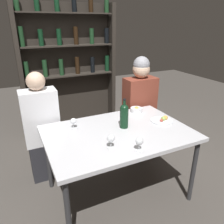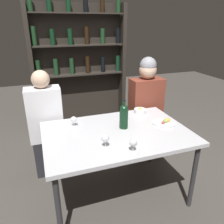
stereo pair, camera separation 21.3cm
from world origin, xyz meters
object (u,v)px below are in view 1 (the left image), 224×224
wine_bottle (124,115)px  snack_bowl (136,110)px  seated_person_right (139,108)px  seated_person_left (42,131)px  food_plate_0 (162,120)px  wine_glass_0 (139,142)px  wine_glass_2 (111,139)px  wine_glass_1 (73,122)px

wine_bottle → snack_bowl: size_ratio=2.14×
wine_bottle → seated_person_right: (0.54, 0.56, -0.22)m
wine_bottle → seated_person_left: bearing=141.7°
wine_bottle → food_plate_0: size_ratio=1.26×
wine_glass_0 → seated_person_right: 1.19m
wine_glass_0 → wine_glass_2: size_ratio=0.94×
food_plate_0 → snack_bowl: (-0.11, 0.34, 0.01)m
wine_glass_2 → seated_person_right: seated_person_right is taller
wine_bottle → seated_person_right: seated_person_right is taller
wine_glass_1 → wine_glass_2: (0.17, -0.49, 0.01)m
wine_glass_2 → food_plate_0: 0.76m
wine_glass_1 → seated_person_right: size_ratio=0.08×
wine_glass_1 → wine_glass_2: size_ratio=0.86×
wine_glass_2 → seated_person_right: bearing=46.4°
wine_glass_1 → food_plate_0: size_ratio=0.46×
food_plate_0 → seated_person_right: bearing=80.3°
wine_bottle → wine_glass_0: wine_bottle is taller
seated_person_left → seated_person_right: seated_person_right is taller
food_plate_0 → seated_person_right: (0.10, 0.61, -0.10)m
wine_bottle → snack_bowl: wine_bottle is taller
snack_bowl → seated_person_left: size_ratio=0.11×
snack_bowl → seated_person_right: seated_person_right is taller
wine_glass_1 → snack_bowl: (0.78, 0.10, -0.05)m
food_plate_0 → seated_person_left: (-1.15, 0.61, -0.16)m
wine_glass_2 → seated_person_left: 0.99m
wine_glass_2 → food_plate_0: wine_glass_2 is taller
wine_glass_2 → seated_person_right: (0.82, 0.86, -0.17)m
wine_glass_0 → wine_glass_1: 0.71m
wine_glass_0 → snack_bowl: 0.83m
wine_bottle → wine_glass_2: wine_bottle is taller
wine_glass_2 → food_plate_0: (0.72, 0.25, -0.07)m
snack_bowl → seated_person_right: 0.37m
wine_bottle → food_plate_0: wine_bottle is taller
wine_bottle → wine_glass_0: 0.44m
wine_glass_1 → food_plate_0: (0.89, -0.24, -0.06)m
wine_bottle → snack_bowl: 0.44m
seated_person_left → seated_person_right: bearing=0.0°
wine_glass_0 → wine_glass_1: size_ratio=1.08×
snack_bowl → seated_person_right: bearing=51.7°
seated_person_right → food_plate_0: bearing=-99.7°
snack_bowl → wine_bottle: bearing=-138.0°
wine_glass_0 → food_plate_0: 0.66m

